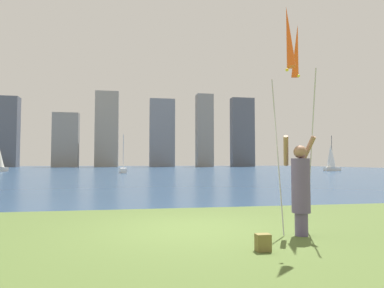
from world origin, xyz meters
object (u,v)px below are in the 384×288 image
(kite_flag_right, at_px, (297,57))
(bag, at_px, (263,243))
(sailboat_3, at_px, (123,170))
(sailboat_4, at_px, (331,158))
(kite_flag_left, at_px, (288,43))
(person, at_px, (301,186))

(kite_flag_right, bearing_deg, bag, -131.61)
(sailboat_3, distance_m, sailboat_4, 32.02)
(sailboat_3, height_order, sailboat_4, sailboat_4)
(kite_flag_right, height_order, sailboat_4, sailboat_4)
(bag, bearing_deg, kite_flag_left, 39.72)
(sailboat_4, bearing_deg, person, -122.81)
(sailboat_3, xyz_separation_m, sailboat_4, (31.77, 3.68, 1.61))
(person, relative_size, sailboat_4, 0.34)
(kite_flag_left, bearing_deg, kite_flag_right, 55.45)
(kite_flag_left, height_order, kite_flag_right, kite_flag_right)
(person, relative_size, kite_flag_left, 0.44)
(person, distance_m, sailboat_3, 39.52)
(kite_flag_left, distance_m, sailboat_4, 51.62)
(sailboat_4, bearing_deg, bag, -123.30)
(kite_flag_left, height_order, sailboat_4, sailboat_4)
(person, distance_m, bag, 1.70)
(kite_flag_right, bearing_deg, sailboat_3, 96.52)
(sailboat_3, relative_size, sailboat_4, 0.89)
(person, xyz_separation_m, sailboat_4, (27.72, 42.99, 1.05))
(sailboat_3, bearing_deg, kite_flag_right, -83.48)
(bag, xyz_separation_m, sailboat_4, (28.87, 43.95, 1.85))
(kite_flag_left, xyz_separation_m, sailboat_4, (28.08, 43.29, -1.60))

